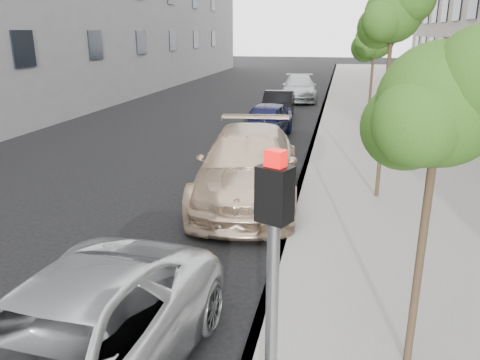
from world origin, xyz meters
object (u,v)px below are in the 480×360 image
(signal_pole, at_px, (272,303))
(sedan_blue, at_px, (266,121))
(sedan_black, at_px, (278,105))
(tree_mid, at_px, (395,14))
(tree_near, at_px, (443,104))
(tree_far, at_px, (376,39))
(suv, at_px, (248,165))
(sedan_rear, at_px, (299,88))
(minivan, at_px, (60,356))

(signal_pole, height_order, sedan_blue, signal_pole)
(signal_pole, distance_m, sedan_black, 20.39)
(tree_mid, xyz_separation_m, signal_pole, (-1.49, -8.71, -2.40))
(tree_mid, distance_m, sedan_black, 12.79)
(tree_near, xyz_separation_m, tree_far, (-0.00, 13.00, 0.47))
(signal_pole, bearing_deg, suv, 126.17)
(suv, bearing_deg, sedan_rear, 84.77)
(sedan_rear, bearing_deg, sedan_blue, -96.14)
(tree_far, xyz_separation_m, suv, (-3.33, -6.95, -3.03))
(signal_pole, xyz_separation_m, sedan_rear, (-2.27, 27.01, -1.41))
(tree_near, relative_size, sedan_rear, 0.79)
(signal_pole, bearing_deg, sedan_blue, 122.95)
(suv, xyz_separation_m, sedan_rear, (-0.43, 18.75, -0.13))
(signal_pole, bearing_deg, tree_mid, 103.92)
(suv, relative_size, sedan_blue, 1.46)
(tree_far, bearing_deg, sedan_rear, 107.68)
(tree_near, bearing_deg, sedan_black, 103.04)
(sedan_blue, relative_size, sedan_black, 1.03)
(suv, bearing_deg, tree_far, 57.86)
(minivan, relative_size, sedan_blue, 1.25)
(signal_pole, height_order, suv, signal_pole)
(tree_near, bearing_deg, minivan, -159.09)
(tree_near, relative_size, suv, 0.68)
(signal_pole, bearing_deg, minivan, -171.92)
(sedan_blue, bearing_deg, tree_mid, -55.13)
(tree_near, xyz_separation_m, suv, (-3.33, 6.05, -2.56))
(tree_far, distance_m, sedan_rear, 12.78)
(tree_near, height_order, signal_pole, tree_near)
(sedan_blue, xyz_separation_m, sedan_rear, (0.26, 11.58, 0.04))
(signal_pole, bearing_deg, sedan_rear, 118.46)
(tree_mid, distance_m, tree_far, 6.53)
(tree_near, relative_size, tree_far, 0.89)
(minivan, bearing_deg, suv, 88.87)
(tree_mid, bearing_deg, tree_far, 90.00)
(minivan, xyz_separation_m, sedan_blue, (-0.05, 14.73, -0.01))
(minivan, relative_size, suv, 0.85)
(suv, relative_size, sedan_rear, 1.17)
(sedan_black, distance_m, sedan_rear, 6.86)
(tree_near, bearing_deg, tree_mid, 90.00)
(suv, height_order, sedan_rear, suv)
(tree_near, relative_size, signal_pole, 1.27)
(signal_pole, distance_m, sedan_rear, 27.14)
(tree_near, xyz_separation_m, minivan, (-3.97, -1.52, -2.72))
(suv, bearing_deg, tree_mid, 1.13)
(tree_near, height_order, tree_far, tree_far)
(tree_near, bearing_deg, sedan_blue, 106.91)
(tree_far, bearing_deg, sedan_blue, 176.93)
(tree_far, relative_size, suv, 0.76)
(tree_far, bearing_deg, suv, -115.58)
(tree_near, relative_size, tree_mid, 0.79)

